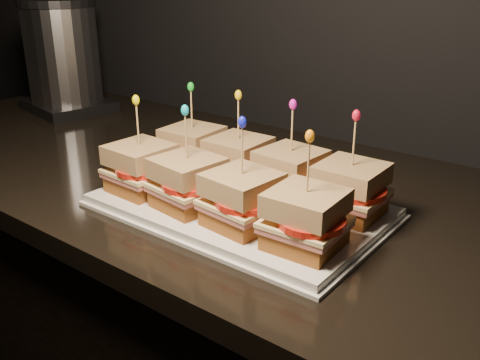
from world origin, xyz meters
The scene contains 63 objects.
granite_slab centered at (0.06, 1.66, 0.90)m, with size 2.22×0.69×0.04m, color black.
platter centered at (-0.01, 1.55, 0.93)m, with size 0.45×0.28×0.02m, color white.
platter_rim centered at (-0.01, 1.55, 0.92)m, with size 0.46×0.29×0.01m, color white.
sandwich_0_bread_bot centered at (-0.17, 1.62, 0.95)m, with size 0.09×0.09×0.03m, color brown.
sandwich_0_ham centered at (-0.17, 1.62, 0.97)m, with size 0.10×0.10×0.01m, color #BB5F58.
sandwich_0_cheese centered at (-0.17, 1.62, 0.97)m, with size 0.10×0.10×0.01m, color #FFE297.
sandwich_0_tomato centered at (-0.16, 1.61, 0.98)m, with size 0.09×0.09×0.01m, color red.
sandwich_0_bread_top centered at (-0.17, 1.62, 1.00)m, with size 0.09×0.09×0.03m, color brown.
sandwich_0_pick centered at (-0.17, 1.62, 1.05)m, with size 0.00×0.00×0.09m, color tan.
sandwich_0_frill centered at (-0.17, 1.62, 1.09)m, with size 0.01×0.01×0.02m, color green.
sandwich_1_bread_bot centered at (-0.06, 1.62, 0.95)m, with size 0.09×0.09×0.03m, color brown.
sandwich_1_ham centered at (-0.06, 1.62, 0.97)m, with size 0.10×0.10×0.01m, color #BB5F58.
sandwich_1_cheese centered at (-0.06, 1.62, 0.97)m, with size 0.10×0.10×0.01m, color #FFE297.
sandwich_1_tomato centered at (-0.05, 1.61, 0.98)m, with size 0.09×0.09×0.01m, color red.
sandwich_1_bread_top centered at (-0.06, 1.62, 1.00)m, with size 0.09×0.09×0.03m, color brown.
sandwich_1_pick centered at (-0.06, 1.62, 1.05)m, with size 0.00×0.00×0.09m, color tan.
sandwich_1_frill centered at (-0.06, 1.62, 1.09)m, with size 0.01×0.01×0.02m, color yellow.
sandwich_2_bread_bot centered at (0.04, 1.62, 0.95)m, with size 0.09×0.09×0.03m, color brown.
sandwich_2_ham centered at (0.04, 1.62, 0.97)m, with size 0.10×0.10×0.01m, color #BB5F58.
sandwich_2_cheese centered at (0.04, 1.62, 0.97)m, with size 0.10×0.10×0.01m, color #FFE297.
sandwich_2_tomato centered at (0.06, 1.61, 0.98)m, with size 0.09×0.09×0.01m, color red.
sandwich_2_bread_top centered at (0.04, 1.62, 1.00)m, with size 0.09×0.09×0.03m, color brown.
sandwich_2_pick centered at (0.04, 1.62, 1.05)m, with size 0.00×0.00×0.09m, color tan.
sandwich_2_frill centered at (0.04, 1.62, 1.09)m, with size 0.01×0.01×0.02m, color #CF18A6.
sandwich_3_bread_bot centered at (0.15, 1.62, 0.95)m, with size 0.09×0.09×0.03m, color brown.
sandwich_3_ham centered at (0.15, 1.62, 0.97)m, with size 0.10×0.10×0.01m, color #BB5F58.
sandwich_3_cheese centered at (0.15, 1.62, 0.97)m, with size 0.10×0.10×0.01m, color #FFE297.
sandwich_3_tomato centered at (0.16, 1.61, 0.98)m, with size 0.09×0.09×0.01m, color red.
sandwich_3_bread_top centered at (0.15, 1.62, 1.00)m, with size 0.09×0.09×0.03m, color brown.
sandwich_3_pick centered at (0.15, 1.62, 1.05)m, with size 0.00×0.00×0.09m, color tan.
sandwich_3_frill centered at (0.15, 1.62, 1.09)m, with size 0.01×0.01×0.02m, color red.
sandwich_4_bread_bot centered at (-0.17, 1.49, 0.95)m, with size 0.09×0.09×0.03m, color brown.
sandwich_4_ham centered at (-0.17, 1.49, 0.97)m, with size 0.10×0.10×0.01m, color #BB5F58.
sandwich_4_cheese centered at (-0.17, 1.49, 0.97)m, with size 0.10×0.10×0.01m, color #FFE297.
sandwich_4_tomato centered at (-0.16, 1.48, 0.98)m, with size 0.09×0.09×0.01m, color red.
sandwich_4_bread_top centered at (-0.17, 1.49, 1.00)m, with size 0.09×0.09×0.03m, color brown.
sandwich_4_pick centered at (-0.17, 1.49, 1.05)m, with size 0.00×0.00×0.09m, color tan.
sandwich_4_frill centered at (-0.17, 1.49, 1.09)m, with size 0.01×0.01×0.02m, color yellow.
sandwich_5_bread_bot centered at (-0.06, 1.49, 0.95)m, with size 0.09×0.09×0.03m, color brown.
sandwich_5_ham centered at (-0.06, 1.49, 0.97)m, with size 0.10×0.10×0.01m, color #BB5F58.
sandwich_5_cheese centered at (-0.06, 1.49, 0.97)m, with size 0.10×0.10×0.01m, color #FFE297.
sandwich_5_tomato centered at (-0.05, 1.48, 0.98)m, with size 0.09×0.09×0.01m, color red.
sandwich_5_bread_top centered at (-0.06, 1.49, 1.00)m, with size 0.09×0.09×0.03m, color brown.
sandwich_5_pick centered at (-0.06, 1.49, 1.05)m, with size 0.00×0.00×0.09m, color tan.
sandwich_5_frill centered at (-0.06, 1.49, 1.09)m, with size 0.01×0.01×0.02m, color #10B3C6.
sandwich_6_bread_bot centered at (0.04, 1.49, 0.95)m, with size 0.09×0.09×0.03m, color brown.
sandwich_6_ham centered at (0.04, 1.49, 0.97)m, with size 0.10×0.10×0.01m, color #BB5F58.
sandwich_6_cheese centered at (0.04, 1.49, 0.97)m, with size 0.10×0.10×0.01m, color #FFE297.
sandwich_6_tomato centered at (0.06, 1.48, 0.98)m, with size 0.09×0.09×0.01m, color red.
sandwich_6_bread_top centered at (0.04, 1.49, 1.00)m, with size 0.09×0.09×0.03m, color brown.
sandwich_6_pick centered at (0.04, 1.49, 1.05)m, with size 0.00×0.00×0.09m, color tan.
sandwich_6_frill centered at (0.04, 1.49, 1.09)m, with size 0.01×0.01×0.02m, color #131CD3.
sandwich_7_bread_bot centered at (0.15, 1.49, 0.95)m, with size 0.09×0.09×0.03m, color brown.
sandwich_7_ham centered at (0.15, 1.49, 0.97)m, with size 0.10×0.10×0.01m, color #BB5F58.
sandwich_7_cheese centered at (0.15, 1.49, 0.97)m, with size 0.10×0.10×0.01m, color #FFE297.
sandwich_7_tomato centered at (0.16, 1.48, 0.98)m, with size 0.09×0.09×0.01m, color red.
sandwich_7_bread_top centered at (0.15, 1.49, 1.00)m, with size 0.09×0.09×0.03m, color brown.
sandwich_7_pick centered at (0.15, 1.49, 1.05)m, with size 0.00×0.00×0.09m, color tan.
sandwich_7_frill centered at (0.15, 1.49, 1.09)m, with size 0.01×0.01×0.02m, color orange.
appliance_base centered at (-0.79, 1.79, 0.93)m, with size 0.23×0.19×0.03m, color #262628.
appliance_body centered at (-0.79, 1.79, 1.07)m, with size 0.19×0.19×0.25m, color silver.
appliance_lid centered at (-0.79, 1.79, 1.20)m, with size 0.20×0.20×0.02m, color #262628.
appliance centered at (-0.79, 1.79, 1.06)m, with size 0.23×0.19×0.29m, color silver, non-canonical shape.
Camera 1 is at (0.47, 0.93, 1.29)m, focal length 40.00 mm.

